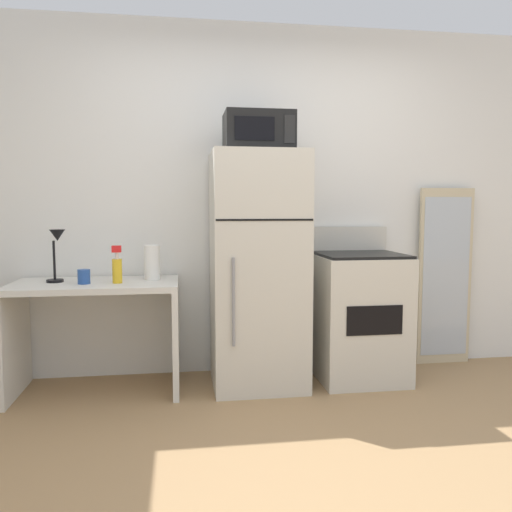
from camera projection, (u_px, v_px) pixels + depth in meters
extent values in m
plane|color=#9E7A51|center=(324.00, 479.00, 2.35)|extent=(12.00, 12.00, 0.00)
cube|color=white|center=(264.00, 201.00, 3.90)|extent=(5.00, 0.10, 2.60)
cube|color=silver|center=(95.00, 285.00, 3.41)|extent=(1.10, 0.60, 0.04)
cube|color=silver|center=(14.00, 343.00, 3.37)|extent=(0.04, 0.60, 0.71)
cube|color=silver|center=(176.00, 337.00, 3.53)|extent=(0.04, 0.60, 0.71)
cylinder|color=black|center=(55.00, 281.00, 3.41)|extent=(0.11, 0.11, 0.02)
cylinder|color=black|center=(54.00, 260.00, 3.40)|extent=(0.02, 0.02, 0.26)
cone|color=black|center=(57.00, 235.00, 3.37)|extent=(0.10, 0.10, 0.08)
cylinder|color=white|center=(152.00, 262.00, 3.52)|extent=(0.11, 0.11, 0.24)
cylinder|color=#264C99|center=(84.00, 277.00, 3.33)|extent=(0.08, 0.08, 0.09)
cylinder|color=yellow|center=(117.00, 271.00, 3.36)|extent=(0.06, 0.06, 0.16)
cylinder|color=white|center=(117.00, 256.00, 3.35)|extent=(0.02, 0.02, 0.04)
cube|color=red|center=(116.00, 249.00, 3.34)|extent=(0.06, 0.03, 0.04)
cube|color=beige|center=(258.00, 270.00, 3.56)|extent=(0.64, 0.62, 1.62)
cube|color=black|center=(265.00, 220.00, 3.22)|extent=(0.62, 0.00, 0.01)
cylinder|color=gray|center=(234.00, 302.00, 3.23)|extent=(0.02, 0.02, 0.57)
cube|color=black|center=(258.00, 132.00, 3.45)|extent=(0.46, 0.34, 0.26)
cube|color=black|center=(255.00, 128.00, 3.27)|extent=(0.26, 0.01, 0.15)
cube|color=black|center=(290.00, 129.00, 3.31)|extent=(0.07, 0.01, 0.18)
cube|color=beige|center=(359.00, 317.00, 3.71)|extent=(0.61, 0.60, 0.90)
cube|color=black|center=(360.00, 255.00, 3.67)|extent=(0.59, 0.58, 0.02)
cube|color=beige|center=(348.00, 238.00, 3.93)|extent=(0.61, 0.04, 0.18)
cube|color=black|center=(375.00, 320.00, 3.41)|extent=(0.39, 0.01, 0.20)
cube|color=#C6B793|center=(445.00, 277.00, 4.06)|extent=(0.44, 0.03, 1.40)
cube|color=#B2BCC6|center=(446.00, 277.00, 4.05)|extent=(0.39, 0.00, 1.26)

